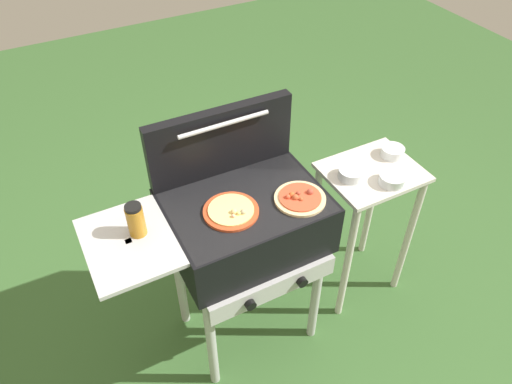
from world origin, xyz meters
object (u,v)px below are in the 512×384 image
pizza_cheese (231,211)px  topping_bowl_middle (351,174)px  topping_bowl_far (392,179)px  topping_bowl_near (392,152)px  sauce_jar (136,220)px  grill (243,226)px  prep_table (365,207)px  pizza_pepperoni (300,198)px

pizza_cheese → topping_bowl_middle: 0.63m
topping_bowl_far → topping_bowl_near: bearing=50.0°
sauce_jar → topping_bowl_far: sauce_jar is taller
topping_bowl_near → topping_bowl_middle: 0.27m
topping_bowl_near → sauce_jar: bearing=-178.8°
topping_bowl_near → topping_bowl_middle: size_ratio=0.94×
grill → prep_table: size_ratio=1.20×
grill → topping_bowl_near: bearing=3.7°
sauce_jar → topping_bowl_near: bearing=1.2°
pizza_pepperoni → topping_bowl_far: pizza_pepperoni is taller
grill → sauce_jar: size_ratio=6.94×
prep_table → topping_bowl_far: (0.02, -0.11, 0.25)m
pizza_cheese → grill: bearing=29.3°
grill → topping_bowl_middle: 0.56m
sauce_jar → topping_bowl_middle: 0.98m
pizza_cheese → prep_table: (0.74, 0.04, -0.34)m
sauce_jar → pizza_pepperoni: bearing=-11.3°
pizza_cheese → topping_bowl_near: pizza_cheese is taller
grill → sauce_jar: (-0.42, 0.03, 0.21)m
grill → topping_bowl_middle: grill is taller
grill → pizza_cheese: bearing=-150.7°
prep_table → topping_bowl_near: (0.15, 0.05, 0.25)m
pizza_pepperoni → pizza_cheese: size_ratio=0.95×
sauce_jar → topping_bowl_near: 1.25m
pizza_pepperoni → topping_bowl_near: 0.64m
pizza_cheese → sauce_jar: (-0.35, 0.06, 0.06)m
prep_table → topping_bowl_middle: (-0.12, 0.01, 0.25)m
pizza_cheese → topping_bowl_far: 0.77m
pizza_pepperoni → pizza_cheese: (-0.27, 0.06, -0.00)m
prep_table → topping_bowl_near: bearing=17.7°
topping_bowl_near → topping_bowl_far: 0.21m
pizza_cheese → topping_bowl_middle: pizza_cheese is taller
grill → topping_bowl_middle: bearing=1.3°
grill → pizza_pepperoni: bearing=-25.4°
sauce_jar → pizza_cheese: bearing=-10.3°
topping_bowl_far → pizza_cheese: bearing=174.9°
prep_table → topping_bowl_middle: size_ratio=6.80×
prep_table → topping_bowl_far: size_ratio=6.70×
topping_bowl_middle → topping_bowl_near: bearing=8.5°
grill → pizza_cheese: (-0.07, -0.04, 0.15)m
prep_table → topping_bowl_far: topping_bowl_far is taller
pizza_pepperoni → topping_bowl_middle: size_ratio=1.77×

